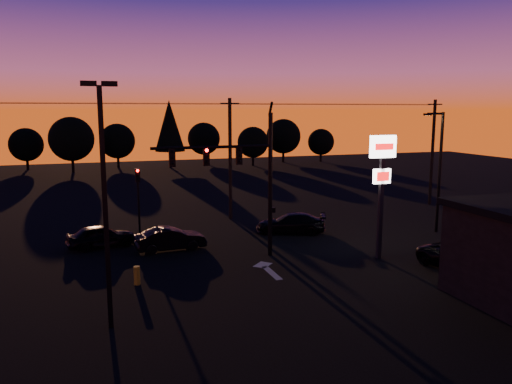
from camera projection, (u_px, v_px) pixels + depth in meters
ground at (269, 280)px, 24.08m from camera, size 120.00×120.00×0.00m
lane_arrow at (267, 269)px, 25.79m from camera, size 1.20×3.10×0.01m
traffic_signal_mast at (243, 170)px, 26.98m from camera, size 6.79×0.52×8.58m
secondary_signal at (138, 191)px, 32.78m from camera, size 0.30×0.31×4.35m
parking_lot_light at (104, 190)px, 18.05m from camera, size 1.25×0.30×9.14m
pylon_sign at (382, 170)px, 26.88m from camera, size 1.50×0.28×6.80m
streetlight at (439, 167)px, 32.88m from camera, size 1.55×0.35×8.00m
utility_pole_1 at (230, 158)px, 37.05m from camera, size 1.40×0.26×9.00m
utility_pole_2 at (432, 152)px, 42.72m from camera, size 1.40×0.26×9.00m
power_wires at (230, 104)px, 36.40m from camera, size 36.00×1.22×0.07m
bollard at (137, 275)px, 23.45m from camera, size 0.30×0.30×0.89m
tree_1 at (26, 145)px, 68.04m from camera, size 4.54×4.54×5.71m
tree_2 at (71, 139)px, 65.10m from camera, size 5.77×5.78×7.26m
tree_3 at (117, 141)px, 70.83m from camera, size 4.95×4.95×6.22m
tree_4 at (170, 126)px, 69.88m from camera, size 4.18×4.18×9.50m
tree_5 at (204, 139)px, 76.80m from camera, size 4.95×4.95×6.22m
tree_6 at (253, 142)px, 73.12m from camera, size 4.54×4.54×5.71m
tree_7 at (283, 136)px, 77.72m from camera, size 5.36×5.36×6.74m
tree_8 at (321, 142)px, 78.82m from camera, size 4.12×4.12×5.19m
car_left at (101, 236)px, 29.81m from camera, size 4.24×2.34×1.37m
car_mid at (171, 239)px, 29.22m from camera, size 4.17×1.70×1.34m
car_right at (291, 223)px, 33.30m from camera, size 4.96×3.55×1.33m
suv_parked at (463, 258)px, 25.50m from camera, size 3.26×5.01×1.28m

